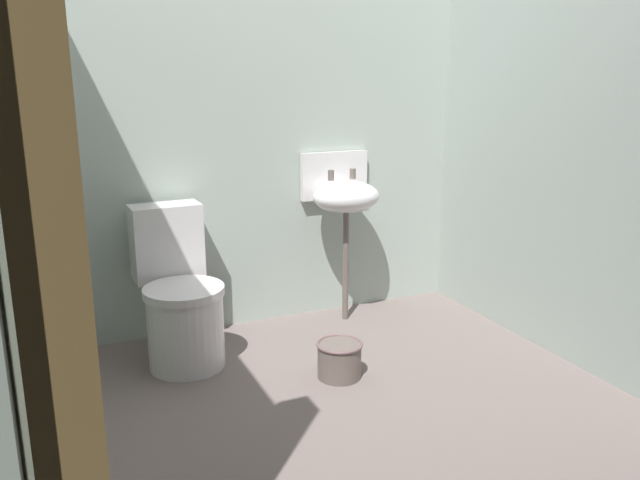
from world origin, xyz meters
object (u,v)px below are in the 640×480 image
sink (344,195)px  bucket (339,359)px  wooden_door_post (43,207)px  toilet_near_wall (180,300)px

sink → bucket: (-0.36, -0.70, -0.66)m
wooden_door_post → toilet_near_wall: (0.60, 1.77, -0.87)m
bucket → sink: bearing=62.7°
toilet_near_wall → sink: size_ratio=0.79×
wooden_door_post → toilet_near_wall: wooden_door_post is taller
wooden_door_post → sink: (1.62, 1.96, -0.44)m
wooden_door_post → bucket: bearing=45.0°
sink → bucket: 1.03m
wooden_door_post → sink: bearing=50.4°
toilet_near_wall → bucket: 0.86m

